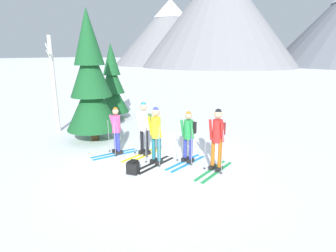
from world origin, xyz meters
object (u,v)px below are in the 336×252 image
Objects in this scene: skier_in_white at (144,125)px; backpack_on_snow_front at (133,167)px; pine_tree_mid at (91,83)px; skier_in_yellow at (156,133)px; skier_in_green at (188,134)px; pine_tree_near at (112,85)px; skier_in_pink at (116,129)px; skier_in_red at (217,136)px; birch_tree_tall at (54,84)px.

backpack_on_snow_front is at bearing -72.45° from skier_in_white.
pine_tree_mid is (-2.60, 0.55, 1.22)m from skier_in_white.
skier_in_yellow reaches higher than skier_in_green.
skier_in_pink is at bearing -52.37° from pine_tree_near.
pine_tree_near reaches higher than skier_in_pink.
pine_tree_mid reaches higher than skier_in_red.
pine_tree_near is at bearing 127.63° from skier_in_pink.
birch_tree_tall reaches higher than pine_tree_near.
pine_tree_mid reaches higher than skier_in_pink.
pine_tree_near is 3.11m from birch_tree_tall.
skier_in_pink is 0.40× the size of birch_tree_tall.
skier_in_white is 1.00× the size of skier_in_yellow.
skier_in_white is 1.57m from skier_in_green.
skier_in_red reaches higher than skier_in_green.
pine_tree_mid reaches higher than skier_in_green.
skier_in_green reaches higher than skier_in_pink.
skier_in_red is 4.85× the size of backpack_on_snow_front.
skier_in_pink is 0.88× the size of skier_in_red.
skier_in_red is 7.54m from birch_tree_tall.
skier_in_red is (2.53, -0.21, 0.03)m from skier_in_white.
skier_in_yellow is 1.83m from skier_in_red.
birch_tree_tall is at bearing -104.21° from pine_tree_near.
backpack_on_snow_front is (5.32, -2.28, -1.90)m from birch_tree_tall.
skier_in_green is 4.45× the size of backpack_on_snow_front.
skier_in_green is at bearing 166.97° from skier_in_red.
pine_tree_mid reaches higher than skier_in_yellow.
skier_in_red is (0.96, -0.22, 0.13)m from skier_in_green.
skier_in_red is (3.40, 0.15, 0.18)m from skier_in_pink.
skier_in_white is at bearing -43.03° from pine_tree_near.
skier_in_yellow is 4.73× the size of backpack_on_snow_front.
backpack_on_snow_front is (-0.27, -0.90, -0.81)m from skier_in_yellow.
skier_in_yellow is 5.86m from birch_tree_tall.
pine_tree_near is 7.16m from backpack_on_snow_front.
backpack_on_snow_front is (-2.07, -1.23, -0.87)m from skier_in_red.
skier_in_white is 2.54m from skier_in_red.
pine_tree_mid is 12.92× the size of backpack_on_snow_front.
skier_in_pink is 0.96× the size of skier_in_green.
skier_in_green is 1.97m from backpack_on_snow_front.
skier_in_yellow is at bearing -146.32° from skier_in_green.
skier_in_white reaches higher than skier_in_green.
skier_in_white reaches higher than skier_in_yellow.
pine_tree_near is at bearing 136.97° from skier_in_white.
pine_tree_near is 0.95× the size of birch_tree_tall.
skier_in_white is 1.07× the size of skier_in_green.
pine_tree_mid is 2.29m from birch_tree_tall.
backpack_on_snow_front is at bearing -39.17° from skier_in_pink.
pine_tree_mid reaches higher than backpack_on_snow_front.
birch_tree_tall is 6.10m from backpack_on_snow_front.
skier_in_white is 5.67m from pine_tree_near.
skier_in_white is 4.75× the size of backpack_on_snow_front.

